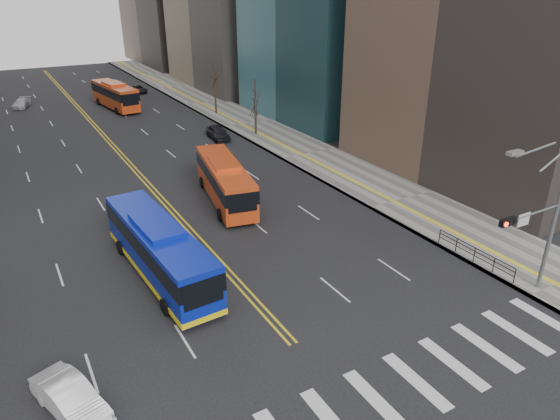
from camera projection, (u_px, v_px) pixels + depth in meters
The scene contains 14 objects.
ground at pixel (355, 411), 21.30m from camera, with size 220.00×220.00×0.00m, color black.
sidewalk_right at pixel (248, 123), 64.70m from camera, with size 7.00×130.00×0.15m, color slate.
crosswalk at pixel (355, 411), 21.30m from camera, with size 26.70×4.00×0.01m.
centerline at pixel (93, 124), 64.67m from camera, with size 0.55×100.00×0.01m.
signal_mast at pixel (539, 221), 27.11m from camera, with size 5.37×0.37×9.39m.
pedestrian_railing at pixel (475, 252), 32.19m from camera, with size 0.06×6.06×1.02m.
street_trees at pixel (47, 132), 43.27m from camera, with size 35.20×47.20×7.60m.
blue_bus at pixel (159, 248), 30.44m from camera, with size 3.44×12.73×3.65m.
red_bus_near at pixel (225, 179), 41.03m from camera, with size 4.68×11.52×3.56m.
red_bus_far at pixel (115, 94), 71.95m from camera, with size 4.21×12.05×3.73m.
car_white at pixel (70, 398), 21.00m from camera, with size 1.53×4.40×1.45m, color white.
car_dark_mid at pixel (218, 132), 58.17m from camera, with size 1.84×4.59×1.56m, color black.
car_silver at pixel (21, 103), 72.93m from camera, with size 1.81×4.45×1.29m, color #ADACB2.
car_dark_far at pixel (139, 89), 82.99m from camera, with size 1.90×4.12×1.14m, color black.
Camera 1 is at (-10.66, -12.11, 16.67)m, focal length 32.00 mm.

